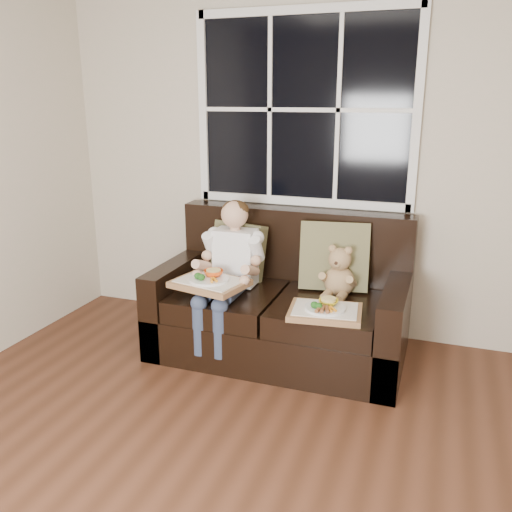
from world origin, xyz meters
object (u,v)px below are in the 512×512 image
at_px(loveseat, 282,309).
at_px(child, 230,261).
at_px(tray_right, 325,310).
at_px(tray_left, 210,282).
at_px(teddy_bear, 339,275).

relative_size(loveseat, child, 1.81).
xyz_separation_m(child, tray_right, (0.72, -0.22, -0.18)).
height_order(loveseat, tray_right, loveseat).
distance_m(loveseat, child, 0.51).
xyz_separation_m(tray_left, tray_right, (0.77, -0.00, -0.10)).
distance_m(loveseat, tray_left, 0.59).
bearing_deg(teddy_bear, loveseat, -171.08).
xyz_separation_m(loveseat, child, (-0.34, -0.12, 0.35)).
relative_size(tray_left, tray_right, 1.08).
xyz_separation_m(loveseat, teddy_bear, (0.39, 0.03, 0.28)).
distance_m(child, teddy_bear, 0.75).
bearing_deg(child, teddy_bear, 11.51).
relative_size(loveseat, tray_right, 3.55).
height_order(loveseat, child, child).
relative_size(teddy_bear, tray_left, 0.70).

